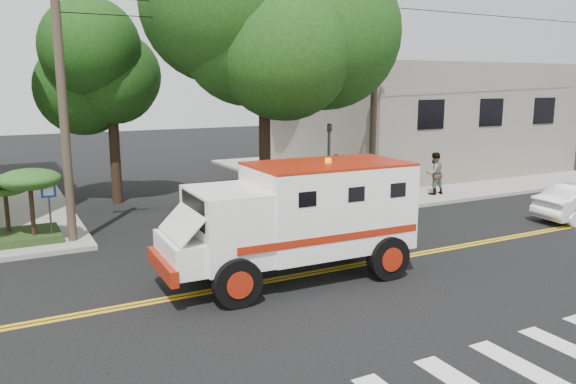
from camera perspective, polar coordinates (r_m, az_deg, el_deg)
ground at (r=15.61m, az=3.09°, el=-8.12°), size 100.00×100.00×0.00m
sidewalk_ne at (r=33.97m, az=10.96°, el=2.27°), size 17.00×17.00×0.15m
building_right at (r=34.99m, az=12.56°, el=7.52°), size 14.00×12.00×6.00m
utility_pole_left at (r=18.75m, az=-21.92°, el=8.35°), size 0.28×0.28×9.00m
utility_pole_right at (r=23.42m, az=8.72°, el=9.38°), size 0.28×0.28×9.00m
tree_main at (r=21.23m, az=-1.01°, el=16.65°), size 6.08×5.70×9.85m
tree_left at (r=24.92m, az=-16.80°, el=11.96°), size 4.48×4.20×7.70m
tree_right at (r=32.84m, az=2.29°, el=12.70°), size 4.80×4.50×8.20m
traffic_signal at (r=21.70m, az=4.16°, el=3.33°), size 0.15×0.18×3.60m
accessibility_sign at (r=19.22m, az=-23.08°, el=-1.13°), size 0.45×0.10×2.02m
palm_planter at (r=19.56m, az=-26.86°, el=-0.40°), size 3.52×2.63×2.36m
armored_truck at (r=14.73m, az=1.13°, el=-2.26°), size 6.75×2.87×3.04m
pedestrian_a at (r=24.76m, az=4.80°, el=1.65°), size 0.75×0.55×1.91m
pedestrian_b at (r=26.19m, az=14.63°, el=1.84°), size 0.93×0.73×1.91m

